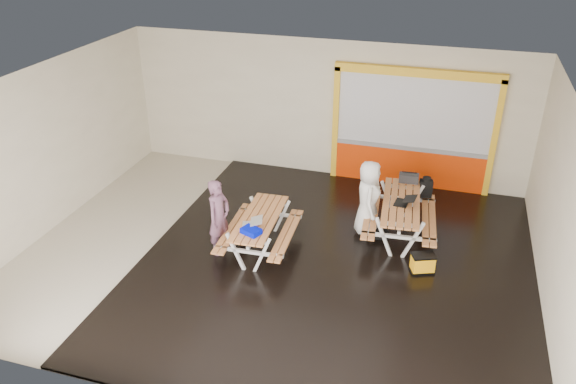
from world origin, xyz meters
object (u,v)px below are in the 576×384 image
(laptop_left, at_px, (251,224))
(backpack, at_px, (426,187))
(picnic_table_left, at_px, (260,225))
(laptop_right, at_px, (404,201))
(person_left, at_px, (219,217))
(toolbox, at_px, (409,178))
(blue_pouch, at_px, (251,231))
(fluke_bag, at_px, (423,263))
(person_right, at_px, (368,198))
(dark_case, at_px, (377,232))
(picnic_table_right, at_px, (400,210))

(laptop_left, relative_size, backpack, 1.03)
(picnic_table_left, xyz_separation_m, laptop_right, (2.70, 1.28, 0.31))
(person_left, height_order, toolbox, person_left)
(backpack, bearing_deg, laptop_left, -138.91)
(person_left, distance_m, blue_pouch, 0.86)
(toolbox, height_order, fluke_bag, toolbox)
(person_right, relative_size, laptop_right, 3.61)
(dark_case, bearing_deg, toolbox, 67.14)
(dark_case, bearing_deg, backpack, 52.37)
(laptop_left, relative_size, fluke_bag, 0.94)
(person_left, xyz_separation_m, fluke_bag, (3.98, 0.45, -0.60))
(laptop_left, xyz_separation_m, laptop_right, (2.73, 1.66, 0.06))
(blue_pouch, bearing_deg, dark_case, 40.17)
(toolbox, bearing_deg, laptop_right, -88.61)
(laptop_left, relative_size, toolbox, 1.10)
(picnic_table_right, xyz_separation_m, laptop_left, (-2.66, -1.74, 0.20))
(picnic_table_right, distance_m, blue_pouch, 3.26)
(blue_pouch, bearing_deg, fluke_bag, 13.68)
(picnic_table_left, distance_m, backpack, 3.84)
(blue_pouch, relative_size, dark_case, 0.79)
(toolbox, bearing_deg, picnic_table_right, -92.50)
(picnic_table_right, bearing_deg, laptop_left, -146.75)
(blue_pouch, bearing_deg, backpack, 44.23)
(person_right, distance_m, dark_case, 0.80)
(picnic_table_right, distance_m, fluke_bag, 1.41)
(blue_pouch, xyz_separation_m, dark_case, (2.15, 1.81, -0.72))
(person_left, relative_size, toolbox, 3.63)
(picnic_table_right, bearing_deg, toolbox, 87.50)
(laptop_left, bearing_deg, dark_case, 35.29)
(blue_pouch, height_order, fluke_bag, blue_pouch)
(laptop_right, relative_size, dark_case, 1.02)
(laptop_right, relative_size, fluke_bag, 0.89)
(picnic_table_right, height_order, fluke_bag, picnic_table_right)
(blue_pouch, xyz_separation_m, fluke_bag, (3.18, 0.77, -0.62))
(dark_case, distance_m, fluke_bag, 1.47)
(picnic_table_left, bearing_deg, blue_pouch, -85.48)
(picnic_table_right, distance_m, laptop_left, 3.19)
(laptop_left, bearing_deg, fluke_bag, 9.37)
(laptop_left, distance_m, backpack, 4.10)
(blue_pouch, distance_m, backpack, 4.20)
(laptop_right, relative_size, blue_pouch, 1.28)
(fluke_bag, bearing_deg, blue_pouch, -166.32)
(person_left, bearing_deg, dark_case, -49.55)
(blue_pouch, bearing_deg, toolbox, 48.23)
(blue_pouch, bearing_deg, person_left, 157.64)
(person_left, height_order, backpack, person_left)
(picnic_table_left, bearing_deg, dark_case, 28.54)
(backpack, xyz_separation_m, dark_case, (-0.86, -1.12, -0.66))
(blue_pouch, height_order, backpack, backpack)
(laptop_left, height_order, backpack, backpack)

